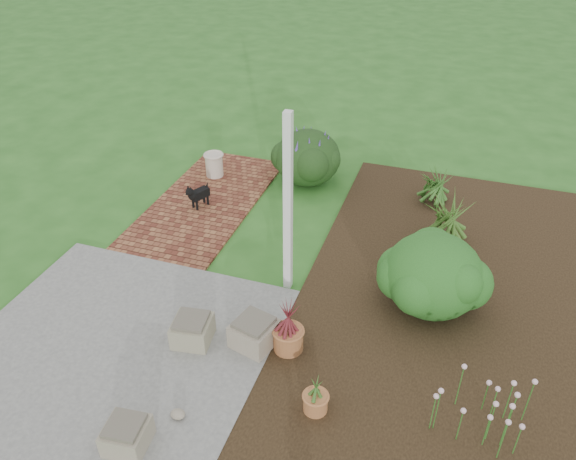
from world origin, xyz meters
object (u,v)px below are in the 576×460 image
(stone_trough_near, at_px, (127,436))
(cream_ceramic_urn, at_px, (214,165))
(black_dog, at_px, (198,194))
(evergreen_shrub, at_px, (433,273))

(stone_trough_near, bearing_deg, cream_ceramic_urn, 106.07)
(cream_ceramic_urn, bearing_deg, stone_trough_near, -73.93)
(stone_trough_near, distance_m, black_dog, 4.49)
(stone_trough_near, height_order, black_dog, black_dog)
(stone_trough_near, relative_size, cream_ceramic_urn, 0.97)
(cream_ceramic_urn, relative_size, evergreen_shrub, 0.34)
(black_dog, bearing_deg, cream_ceramic_urn, 125.29)
(black_dog, bearing_deg, evergreen_shrub, 6.30)
(black_dog, relative_size, cream_ceramic_urn, 1.09)
(cream_ceramic_urn, height_order, evergreen_shrub, evergreen_shrub)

